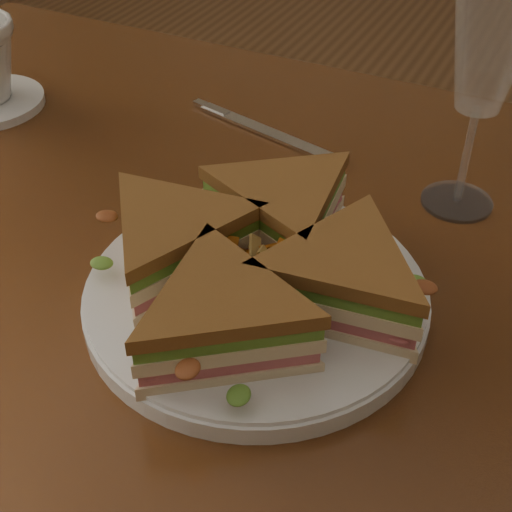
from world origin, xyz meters
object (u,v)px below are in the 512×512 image
object	(u,v)px
table	(229,330)
wine_glass	(488,55)
spoon	(235,230)
plate	(256,296)
knife	(260,130)
sandwich_wedges	(256,261)

from	to	relation	value
table	wine_glass	bearing A→B (deg)	44.75
spoon	wine_glass	bearing A→B (deg)	28.35
plate	spoon	bearing A→B (deg)	127.94
table	plate	bearing A→B (deg)	-42.99
knife	wine_glass	xyz separation A→B (m)	(0.23, -0.04, 0.15)
sandwich_wedges	wine_glass	xyz separation A→B (m)	(0.11, 0.21, 0.11)
plate	knife	distance (m)	0.28
table	spoon	bearing A→B (deg)	102.33
table	spoon	distance (m)	0.11
wine_glass	knife	bearing A→B (deg)	169.65
knife	wine_glass	size ratio (longest dim) A/B	1.01
plate	wine_glass	distance (m)	0.28
spoon	table	bearing A→B (deg)	-88.24
table	knife	bearing A→B (deg)	107.86
knife	wine_glass	world-z (taller)	wine_glass
spoon	knife	world-z (taller)	spoon
table	knife	xyz separation A→B (m)	(-0.07, 0.21, 0.10)
knife	plate	bearing A→B (deg)	-51.04
sandwich_wedges	spoon	world-z (taller)	sandwich_wedges
wine_glass	sandwich_wedges	bearing A→B (deg)	-117.74
knife	table	bearing A→B (deg)	-58.24
sandwich_wedges	wine_glass	bearing A→B (deg)	62.26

